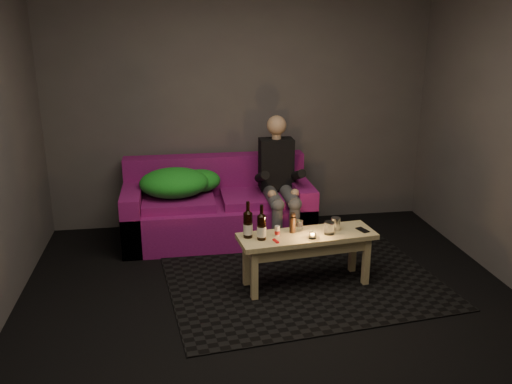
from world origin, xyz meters
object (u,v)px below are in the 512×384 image
(coffee_table, at_px, (307,243))
(steel_cup, at_px, (336,224))
(beer_bottle_a, at_px, (248,224))
(beer_bottle_b, at_px, (262,227))
(person, at_px, (279,178))
(sofa, at_px, (218,210))

(coffee_table, distance_m, steel_cup, 0.29)
(beer_bottle_a, bearing_deg, beer_bottle_b, -31.72)
(steel_cup, bearing_deg, person, 106.63)
(coffee_table, bearing_deg, beer_bottle_b, -171.87)
(person, relative_size, steel_cup, 11.59)
(steel_cup, bearing_deg, sofa, 128.42)
(sofa, bearing_deg, beer_bottle_a, -82.87)
(sofa, distance_m, beer_bottle_a, 1.21)
(person, height_order, beer_bottle_b, person)
(person, distance_m, beer_bottle_a, 1.11)
(person, height_order, coffee_table, person)
(person, relative_size, beer_bottle_a, 4.10)
(steel_cup, bearing_deg, coffee_table, -168.32)
(coffee_table, bearing_deg, sofa, 118.38)
(person, distance_m, coffee_table, 1.05)
(sofa, bearing_deg, person, -14.17)
(beer_bottle_b, bearing_deg, coffee_table, 8.13)
(beer_bottle_a, bearing_deg, person, 65.94)
(coffee_table, relative_size, beer_bottle_b, 4.00)
(sofa, relative_size, steel_cup, 17.36)
(sofa, height_order, coffee_table, sofa)
(coffee_table, relative_size, steel_cup, 10.87)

